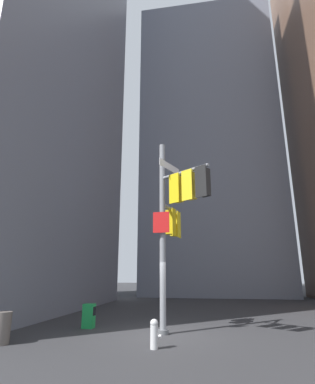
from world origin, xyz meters
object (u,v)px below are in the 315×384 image
fire_hydrant (154,333)px  trash_bin (2,328)px  newspaper_box (89,316)px  signal_pole_assembly (175,213)px

fire_hydrant → trash_bin: 4.73m
newspaper_box → signal_pole_assembly: bearing=-12.0°
fire_hydrant → trash_bin: size_ratio=0.86×
signal_pole_assembly → trash_bin: signal_pole_assembly is taller
signal_pole_assembly → fire_hydrant: 4.50m
newspaper_box → trash_bin: size_ratio=0.97×
fire_hydrant → newspaper_box: size_ratio=0.88×
signal_pole_assembly → newspaper_box: (-3.59, 0.76, -3.89)m
fire_hydrant → newspaper_box: newspaper_box is taller
signal_pole_assembly → newspaper_box: 5.35m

